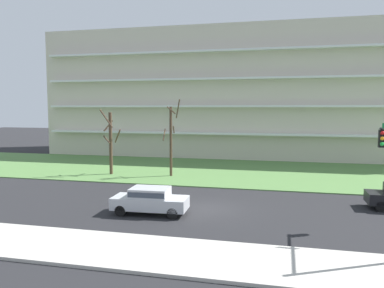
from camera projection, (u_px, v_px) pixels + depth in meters
The scene contains 7 objects.
ground at pixel (206, 208), 24.04m from camera, with size 160.00×160.00×0.00m, color #232326.
sidewalk_curb_near at pixel (169, 255), 16.29m from camera, with size 80.00×4.00×0.15m, color #BCB7AD.
grass_lawn_strip at pixel (235, 171), 37.59m from camera, with size 80.00×16.00×0.08m, color #547F42.
apartment_building at pixel (249, 94), 50.95m from camera, with size 51.32×14.13×15.92m.
tree_far_left at pixel (111, 141), 35.63m from camera, with size 1.85×1.86×6.09m.
tree_left at pixel (171, 139), 34.69m from camera, with size 1.71×1.69×6.97m.
sedan_silver_center_left at pixel (150, 199), 22.71m from camera, with size 4.48×2.01×1.57m.
Camera 1 is at (4.63, -23.10, 6.28)m, focal length 36.21 mm.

